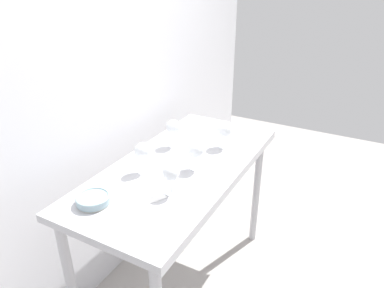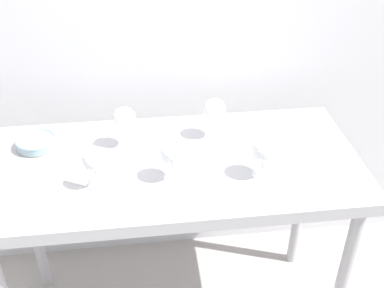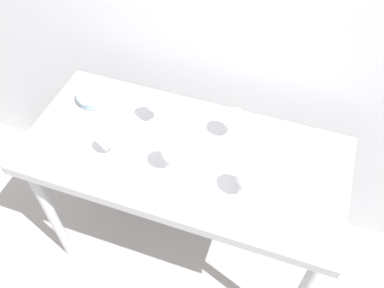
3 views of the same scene
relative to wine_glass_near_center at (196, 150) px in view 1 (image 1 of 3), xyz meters
The scene contains 11 objects.
ground_plane 1.02m from the wine_glass_near_center, 84.82° to the left, with size 6.00×6.00×0.00m, color #9C9792.
back_wall 0.66m from the wine_glass_near_center, 89.08° to the left, with size 3.80×0.04×2.60m, color silver.
steel_counter 0.24m from the wine_glass_near_center, 84.50° to the left, with size 1.40×0.65×0.90m.
wine_glass_near_center is the anchor object (origin of this frame).
wine_glass_near_right 0.32m from the wine_glass_near_center, ahead, with size 0.09×0.09×0.16m.
wine_glass_near_left 0.26m from the wine_glass_near_center, behind, with size 0.08×0.08×0.16m.
wine_glass_far_left 0.28m from the wine_glass_near_center, 125.38° to the left, with size 0.09×0.09×0.17m.
wine_glass_far_right 0.31m from the wine_glass_near_center, 53.48° to the left, with size 0.09×0.09×0.17m.
tasting_sheet_upper 0.37m from the wine_glass_near_center, 157.98° to the left, with size 0.17×0.23×0.00m, color white.
tasting_sheet_lower 0.49m from the wine_glass_near_center, 32.35° to the left, with size 0.17×0.27×0.00m, color white.
tasting_bowl 0.58m from the wine_glass_near_center, 152.75° to the left, with size 0.16×0.16×0.04m.
Camera 1 is at (-1.48, -0.88, 1.85)m, focal length 33.10 mm.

